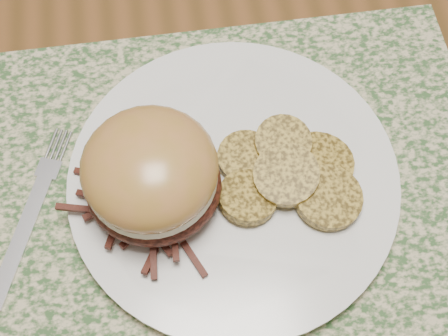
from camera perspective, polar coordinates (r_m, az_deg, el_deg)
The scene contains 6 objects.
ground at distance 1.35m, azimuth 7.82°, elevation -3.79°, with size 3.50×3.50×0.00m, color brown.
placemat at distance 0.53m, azimuth 0.58°, elevation -1.44°, with size 0.45×0.33×0.00m, color #32542B.
dinner_plate at distance 0.52m, azimuth 0.86°, elevation -1.17°, with size 0.26×0.26×0.02m, color white.
pork_sandwich at distance 0.48m, azimuth -6.67°, elevation -0.67°, with size 0.12×0.12×0.08m.
roasted_potatoes at distance 0.51m, azimuth 5.97°, elevation -0.40°, with size 0.13×0.12×0.03m.
fork at distance 0.54m, azimuth -17.19°, elevation -3.92°, with size 0.07×0.16×0.00m.
Camera 1 is at (-0.25, -0.47, 1.24)m, focal length 50.00 mm.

